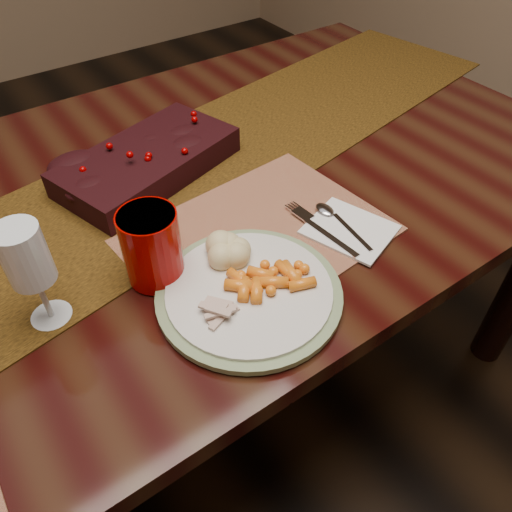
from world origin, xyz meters
TOP-DOWN VIEW (x-y plane):
  - floor at (0.00, 0.00)m, footprint 5.00×5.00m
  - dining_table at (0.00, 0.00)m, footprint 1.80×1.00m
  - table_runner at (0.05, 0.04)m, footprint 1.90×0.71m
  - centerpiece at (-0.02, 0.07)m, footprint 0.41×0.29m
  - placemat_main at (0.05, -0.22)m, footprint 0.47×0.36m
  - dinner_plate at (-0.04, -0.33)m, footprint 0.33×0.33m
  - baby_carrots at (-0.01, -0.34)m, footprint 0.13×0.11m
  - mashed_potatoes at (-0.04, -0.25)m, footprint 0.10×0.09m
  - turkey_shreds at (-0.10, -0.34)m, footprint 0.08×0.08m
  - napkin at (0.20, -0.31)m, footprint 0.17×0.18m
  - fork at (0.15, -0.29)m, footprint 0.04×0.16m
  - spoon at (0.19, -0.29)m, footprint 0.05×0.14m
  - red_cup at (-0.14, -0.20)m, footprint 0.12×0.12m
  - wine_glass at (-0.32, -0.19)m, footprint 0.07×0.07m

SIDE VIEW (x-z plane):
  - floor at x=0.00m, z-range 0.00..0.00m
  - dining_table at x=0.00m, z-range 0.00..0.75m
  - table_runner at x=0.05m, z-range 0.75..0.75m
  - placemat_main at x=0.05m, z-range 0.75..0.75m
  - napkin at x=0.20m, z-range 0.75..0.76m
  - spoon at x=0.19m, z-range 0.76..0.76m
  - fork at x=0.15m, z-range 0.76..0.76m
  - dinner_plate at x=-0.04m, z-range 0.75..0.77m
  - turkey_shreds at x=-0.10m, z-range 0.77..0.79m
  - baby_carrots at x=-0.01m, z-range 0.77..0.79m
  - centerpiece at x=-0.02m, z-range 0.75..0.83m
  - mashed_potatoes at x=-0.04m, z-range 0.77..0.82m
  - red_cup at x=-0.14m, z-range 0.75..0.88m
  - wine_glass at x=-0.32m, z-range 0.75..0.93m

